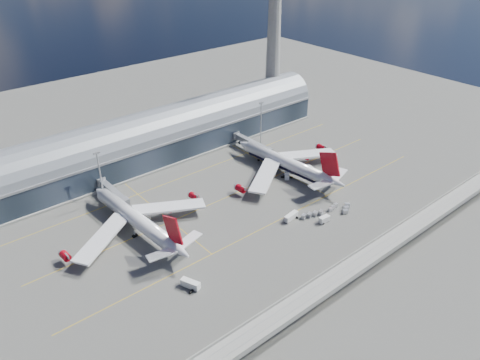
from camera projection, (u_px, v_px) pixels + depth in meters
ground at (260, 212)px, 213.74m from camera, size 500.00×500.00×0.00m
taxi_lines at (230, 193)px, 228.45m from camera, size 200.00×80.12×0.01m
terminal at (167, 136)px, 259.98m from camera, size 200.00×30.00×28.00m
control_tower at (274, 37)px, 290.55m from camera, size 19.00×19.00×103.00m
guideway at (359, 264)px, 174.52m from camera, size 220.00×8.50×7.20m
floodlight_mast_left at (100, 176)px, 215.73m from camera, size 3.00×0.70×25.70m
floodlight_mast_right at (261, 122)px, 271.37m from camera, size 3.00×0.70×25.70m
airliner_left at (138, 220)px, 197.57m from camera, size 66.99×70.39×21.44m
airliner_right at (287, 164)px, 242.73m from camera, size 67.94×71.03×22.52m
jet_bridge_left at (112, 190)px, 220.58m from camera, size 4.40×28.00×7.25m
jet_bridge_right at (250, 142)px, 266.69m from camera, size 4.40×32.00×7.25m
service_truck_0 at (190, 284)px, 170.23m from camera, size 5.07×7.84×3.09m
service_truck_1 at (324, 219)px, 206.41m from camera, size 5.13×2.72×2.90m
service_truck_2 at (291, 217)px, 208.18m from camera, size 8.23×3.52×2.89m
service_truck_3 at (287, 176)px, 240.65m from camera, size 5.56×5.76×2.80m
service_truck_4 at (310, 169)px, 246.98m from camera, size 3.20×5.07×2.72m
service_truck_5 at (144, 217)px, 208.03m from camera, size 5.96×4.65×2.72m
cargo_train_0 at (312, 214)px, 210.53m from camera, size 11.53×5.32×1.92m
cargo_train_1 at (333, 207)px, 215.87m from camera, size 7.20×2.74×1.58m
cargo_train_2 at (346, 208)px, 214.85m from camera, size 8.08×5.74×1.87m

